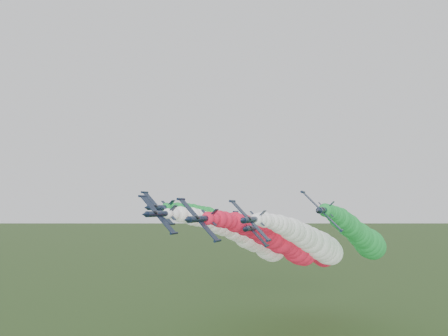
{
  "coord_description": "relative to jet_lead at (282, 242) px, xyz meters",
  "views": [
    {
      "loc": [
        37.02,
        -87.77,
        40.47
      ],
      "look_at": [
        3.66,
        2.17,
        48.76
      ],
      "focal_mm": 35.0,
      "sensor_mm": 36.0,
      "label": 1
    }
  ],
  "objects": [
    {
      "name": "jet_lead",
      "position": [
        0.0,
        0.0,
        0.0
      ],
      "size": [
        16.05,
        80.32,
        21.48
      ],
      "rotation": [
        0.0,
        0.79,
        0.0
      ],
      "color": "#121E37",
      "rests_on": "ground"
    },
    {
      "name": "jet_inner_left",
      "position": [
        -11.8,
        7.11,
        0.42
      ],
      "size": [
        16.7,
        80.97,
        22.13
      ],
      "rotation": [
        0.0,
        0.79,
        0.0
      ],
      "color": "#121E37",
      "rests_on": "ground"
    },
    {
      "name": "jet_inner_right",
      "position": [
        7.82,
        9.68,
        -0.61
      ],
      "size": [
        16.15,
        80.42,
        21.59
      ],
      "rotation": [
        0.0,
        0.79,
        0.0
      ],
      "color": "#121E37",
      "rests_on": "ground"
    },
    {
      "name": "jet_outer_left",
      "position": [
        -19.02,
        19.91,
        1.74
      ],
      "size": [
        16.9,
        81.17,
        22.34
      ],
      "rotation": [
        0.0,
        0.79,
        0.0
      ],
      "color": "#121E37",
      "rests_on": "ground"
    },
    {
      "name": "jet_outer_right",
      "position": [
        21.57,
        15.42,
        1.22
      ],
      "size": [
        16.31,
        80.58,
        21.74
      ],
      "rotation": [
        0.0,
        0.79,
        0.0
      ],
      "color": "#121E37",
      "rests_on": "ground"
    },
    {
      "name": "jet_trail",
      "position": [
        3.55,
        22.33,
        -2.68
      ],
      "size": [
        16.44,
        80.71,
        21.87
      ],
      "rotation": [
        0.0,
        0.79,
        0.0
      ],
      "color": "#121E37",
      "rests_on": "ground"
    }
  ]
}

